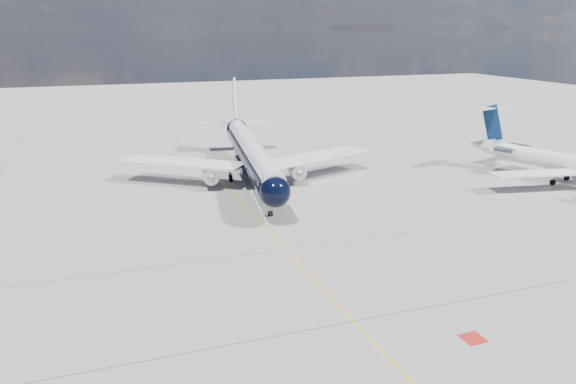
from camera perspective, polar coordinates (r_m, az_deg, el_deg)
name	(u,v)px	position (r m, az deg, el deg)	size (l,w,h in m)	color
ground	(234,195)	(73.47, -5.51, -0.27)	(320.00, 320.00, 0.00)	#98968D
taxiway_centerline	(244,206)	(68.84, -4.46, -1.39)	(0.16, 160.00, 0.01)	yellow
red_marking	(473,338)	(42.59, 18.27, -13.94)	(1.60, 1.60, 0.01)	maroon
main_airliner	(251,153)	(79.39, -3.82, 4.01)	(36.43, 44.72, 12.95)	black
regional_jet	(556,160)	(87.26, 25.55, 2.96)	(24.25, 28.50, 9.87)	white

